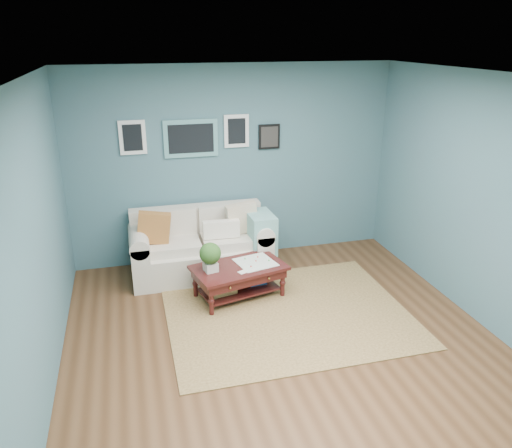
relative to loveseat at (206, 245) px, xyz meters
name	(u,v)px	position (x,y,z in m)	size (l,w,h in m)	color
room_shell	(288,225)	(0.49, -1.97, 0.97)	(5.00, 5.02, 2.70)	brown
area_rug	(287,313)	(0.72, -1.34, -0.39)	(2.75, 2.20, 0.01)	brown
loveseat	(206,245)	(0.00, 0.00, 0.00)	(1.88, 0.85, 0.96)	beige
coffee_table	(234,272)	(0.21, -0.80, -0.05)	(1.22, 0.88, 0.77)	#350E0D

